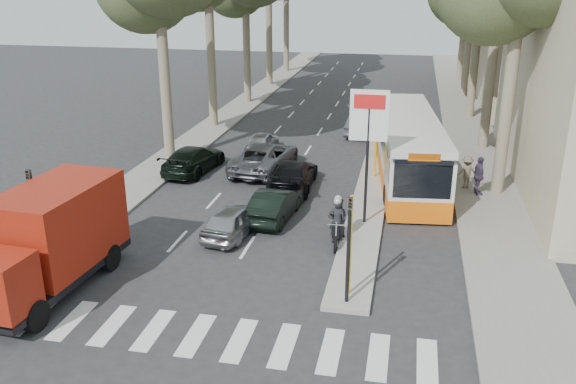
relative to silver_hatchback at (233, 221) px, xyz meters
The scene contains 19 objects.
ground 3.53m from the silver_hatchback, 59.71° to the right, with size 120.00×120.00×0.00m, color #28282B.
sidewalk_right 24.32m from the silver_hatchback, 64.79° to the left, with size 3.20×70.00×0.12m, color gray.
median_left 25.77m from the silver_hatchback, 104.03° to the left, with size 2.40×64.00×0.12m, color gray.
traffic_island 9.45m from the silver_hatchback, 57.95° to the left, with size 1.50×26.00×0.16m, color gray.
billboard 6.21m from the silver_hatchback, 21.72° to the left, with size 1.50×12.10×5.60m.
traffic_light_island 6.99m from the silver_hatchback, 41.99° to the right, with size 0.16×0.41×3.60m.
traffic_light_left 7.33m from the silver_hatchback, 145.58° to the right, with size 0.16×0.41×3.60m.
silver_hatchback is the anchor object (origin of this frame).
dark_hatchback 2.36m from the silver_hatchback, 57.83° to the left, with size 1.39×3.98×1.31m, color black.
queue_car_a 8.25m from the silver_hatchback, 94.82° to the left, with size 2.50×5.42×1.51m, color #55565D.
queue_car_b 5.99m from the silver_hatchback, 77.91° to the left, with size 1.94×4.77×1.39m, color black.
queue_car_c 11.82m from the silver_hatchback, 98.29° to the left, with size 1.40×3.48×1.18m, color #989B9F.
queue_car_d 17.11m from the silver_hatchback, 78.01° to the left, with size 1.37×3.92×1.29m, color #53545B.
queue_car_e 8.54m from the silver_hatchback, 120.10° to the left, with size 1.90×4.66×1.35m, color black.
red_truck 7.06m from the silver_hatchback, 130.53° to the right, with size 2.84×6.44×3.35m.
city_bus 10.69m from the silver_hatchback, 51.95° to the left, with size 3.94×12.32×3.19m.
motorcycle 4.11m from the silver_hatchback, ahead, with size 0.82×2.22×1.88m.
pedestrian_near 11.77m from the silver_hatchback, 33.28° to the left, with size 1.06×0.52×1.80m, color #413753.
pedestrian_far 11.86m from the silver_hatchback, 37.87° to the left, with size 1.00×0.45×1.55m, color #645C4B.
Camera 1 is at (4.80, -18.19, 9.85)m, focal length 38.00 mm.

